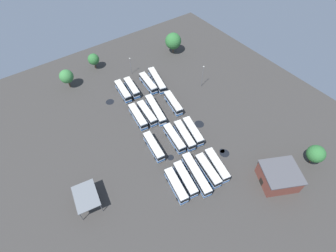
# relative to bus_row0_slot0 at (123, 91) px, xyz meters

# --- Properties ---
(ground_plane) EXTENTS (121.19, 121.19, 0.00)m
(ground_plane) POSITION_rel_bus_row0_slot0_xyz_m (22.69, 3.39, -1.91)
(ground_plane) COLOR #383533
(bus_row0_slot0) EXTENTS (11.16, 3.75, 3.62)m
(bus_row0_slot0) POSITION_rel_bus_row0_slot0_xyz_m (0.00, 0.00, 0.00)
(bus_row0_slot0) COLOR silver
(bus_row0_slot0) RESTS_ON ground_plane
(bus_row0_slot1) EXTENTS (10.57, 3.84, 3.62)m
(bus_row0_slot1) POSITION_rel_bus_row0_slot0_xyz_m (0.29, 3.71, -0.00)
(bus_row0_slot1) COLOR silver
(bus_row0_slot1) RESTS_ON ground_plane
(bus_row0_slot3) EXTENTS (11.36, 3.64, 3.62)m
(bus_row0_slot3) POSITION_rel_bus_row0_slot0_xyz_m (1.66, 10.32, 0.00)
(bus_row0_slot3) COLOR silver
(bus_row0_slot3) RESTS_ON ground_plane
(bus_row0_slot4) EXTENTS (14.02, 5.56, 3.62)m
(bus_row0_slot4) POSITION_rel_bus_row0_slot0_xyz_m (2.16, 14.12, 0.00)
(bus_row0_slot4) COLOR silver
(bus_row0_slot4) RESTS_ON ground_plane
(bus_row1_slot0) EXTENTS (11.33, 3.86, 3.62)m
(bus_row1_slot0) POSITION_rel_bus_row0_slot0_xyz_m (14.65, -2.23, 0.00)
(bus_row1_slot0) COLOR silver
(bus_row1_slot0) RESTS_ON ground_plane
(bus_row1_slot1) EXTENTS (11.22, 3.57, 3.62)m
(bus_row1_slot1) POSITION_rel_bus_row0_slot0_xyz_m (15.19, 1.17, 0.00)
(bus_row1_slot1) COLOR silver
(bus_row1_slot1) RESTS_ON ground_plane
(bus_row1_slot2) EXTENTS (14.04, 5.12, 3.62)m
(bus_row1_slot2) POSITION_rel_bus_row0_slot0_xyz_m (15.45, 4.58, 0.00)
(bus_row1_slot2) COLOR silver
(bus_row1_slot2) RESTS_ON ground_plane
(bus_row1_slot4) EXTENTS (11.11, 4.41, 3.62)m
(bus_row1_slot4) POSITION_rel_bus_row0_slot0_xyz_m (16.43, 11.72, -0.00)
(bus_row1_slot4) COLOR silver
(bus_row1_slot4) RESTS_ON ground_plane
(bus_row2_slot0) EXTENTS (10.99, 3.91, 3.62)m
(bus_row2_slot0) POSITION_rel_bus_row0_slot0_xyz_m (28.59, -4.81, -0.00)
(bus_row2_slot0) COLOR silver
(bus_row2_slot0) RESTS_ON ground_plane
(bus_row2_slot2) EXTENTS (11.25, 4.04, 3.62)m
(bus_row2_slot2) POSITION_rel_bus_row0_slot0_xyz_m (29.67, 2.41, 0.00)
(bus_row2_slot2) COLOR silver
(bus_row2_slot2) RESTS_ON ground_plane
(bus_row2_slot3) EXTENTS (11.56, 4.68, 3.62)m
(bus_row2_slot3) POSITION_rel_bus_row0_slot0_xyz_m (30.63, 5.85, 0.00)
(bus_row2_slot3) COLOR silver
(bus_row2_slot3) RESTS_ON ground_plane
(bus_row2_slot4) EXTENTS (11.25, 4.80, 3.62)m
(bus_row2_slot4) POSITION_rel_bus_row0_slot0_xyz_m (30.94, 9.16, 0.00)
(bus_row2_slot4) COLOR silver
(bus_row2_slot4) RESTS_ON ground_plane
(bus_row3_slot0) EXTENTS (10.73, 4.26, 3.62)m
(bus_row3_slot0) POSITION_rel_bus_row0_slot0_xyz_m (43.42, -7.10, -0.00)
(bus_row3_slot0) COLOR silver
(bus_row3_slot0) RESTS_ON ground_plane
(bus_row3_slot1) EXTENTS (11.16, 4.44, 3.62)m
(bus_row3_slot1) POSITION_rel_bus_row0_slot0_xyz_m (43.34, -3.76, -0.00)
(bus_row3_slot1) COLOR silver
(bus_row3_slot1) RESTS_ON ground_plane
(bus_row3_slot2) EXTENTS (14.04, 5.11, 3.62)m
(bus_row3_slot2) POSITION_rel_bus_row0_slot0_xyz_m (43.92, -0.19, 0.00)
(bus_row3_slot2) COLOR silver
(bus_row3_slot2) RESTS_ON ground_plane
(bus_row3_slot3) EXTENTS (11.07, 4.20, 3.62)m
(bus_row3_slot3) POSITION_rel_bus_row0_slot0_xyz_m (44.97, 3.42, -0.00)
(bus_row3_slot3) COLOR silver
(bus_row3_slot3) RESTS_ON ground_plane
(bus_row3_slot4) EXTENTS (11.22, 4.76, 3.62)m
(bus_row3_slot4) POSITION_rel_bus_row0_slot0_xyz_m (45.16, 6.72, 0.00)
(bus_row3_slot4) COLOR silver
(bus_row3_slot4) RESTS_ON ground_plane
(depot_building) EXTENTS (13.09, 13.48, 5.40)m
(depot_building) POSITION_rel_bus_row0_slot0_xyz_m (58.54, 18.19, 0.81)
(depot_building) COLOR brown
(depot_building) RESTS_ON ground_plane
(maintenance_shelter) EXTENTS (9.29, 7.29, 4.35)m
(maintenance_shelter) POSITION_rel_bus_row0_slot0_xyz_m (32.94, -29.02, 2.21)
(maintenance_shelter) COLOR slate
(maintenance_shelter) RESTS_ON ground_plane
(lamp_post_by_building) EXTENTS (0.56, 0.28, 9.60)m
(lamp_post_by_building) POSITION_rel_bus_row0_slot0_xyz_m (13.53, 27.80, 3.31)
(lamp_post_by_building) COLOR slate
(lamp_post_by_building) RESTS_ON ground_plane
(lamp_post_far_corner) EXTENTS (0.56, 0.28, 7.62)m
(lamp_post_far_corner) POSITION_rel_bus_row0_slot0_xyz_m (-9.57, 9.19, 2.31)
(lamp_post_far_corner) COLOR slate
(lamp_post_far_corner) RESTS_ON ground_plane
(tree_west_edge) EXTENTS (5.32, 5.32, 7.21)m
(tree_west_edge) POSITION_rel_bus_row0_slot0_xyz_m (60.32, 31.87, 2.63)
(tree_west_edge) COLOR brown
(tree_west_edge) RESTS_ON ground_plane
(tree_south_edge) EXTENTS (5.28, 5.28, 7.89)m
(tree_south_edge) POSITION_rel_bus_row0_slot0_xyz_m (-16.50, -15.06, 3.32)
(tree_south_edge) COLOR brown
(tree_south_edge) RESTS_ON ground_plane
(tree_northwest) EXTENTS (4.67, 4.67, 6.89)m
(tree_northwest) POSITION_rel_bus_row0_slot0_xyz_m (-21.77, -1.53, 2.63)
(tree_northwest) COLOR brown
(tree_northwest) RESTS_ON ground_plane
(tree_north_edge) EXTENTS (7.10, 7.10, 9.42)m
(tree_north_edge) POSITION_rel_bus_row0_slot0_xyz_m (-11.99, 32.53, 3.95)
(tree_north_edge) COLOR brown
(tree_north_edge) RESTS_ON ground_plane
(puddle_back_corner) EXTENTS (3.11, 3.11, 0.01)m
(puddle_back_corner) POSITION_rel_bus_row0_slot0_xyz_m (0.43, -6.15, -1.91)
(puddle_back_corner) COLOR black
(puddle_back_corner) RESTS_ON ground_plane
(puddle_between_rows) EXTENTS (2.18, 2.18, 0.01)m
(puddle_between_rows) POSITION_rel_bus_row0_slot0_xyz_m (33.95, -2.14, -1.91)
(puddle_between_rows) COLOR black
(puddle_between_rows) RESTS_ON ground_plane
(puddle_near_shelter) EXTENTS (3.36, 3.36, 0.01)m
(puddle_near_shelter) POSITION_rel_bus_row0_slot0_xyz_m (28.55, 14.14, -1.91)
(puddle_near_shelter) COLOR black
(puddle_near_shelter) RESTS_ON ground_plane
(puddle_front_lane) EXTENTS (1.71, 1.71, 0.01)m
(puddle_front_lane) POSITION_rel_bus_row0_slot0_xyz_m (41.52, 12.79, -1.91)
(puddle_front_lane) COLOR black
(puddle_front_lane) RESTS_ON ground_plane
(puddle_centre_drain) EXTENTS (3.10, 3.10, 0.01)m
(puddle_centre_drain) POSITION_rel_bus_row0_slot0_xyz_m (42.60, 12.79, -1.91)
(puddle_centre_drain) COLOR black
(puddle_centre_drain) RESTS_ON ground_plane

